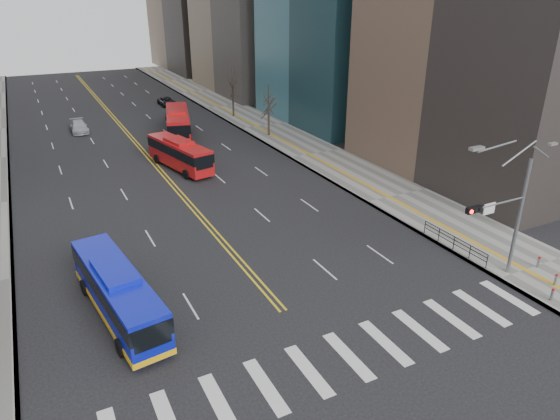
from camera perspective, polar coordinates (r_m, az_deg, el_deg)
name	(u,v)px	position (r m, az deg, el deg)	size (l,w,h in m)	color
ground	(329,363)	(26.47, 5.61, -17.02)	(220.00, 220.00, 0.00)	black
sidewalk_right	(263,126)	(70.14, -1.98, 9.60)	(7.00, 130.00, 0.15)	slate
crosswalk	(329,363)	(26.47, 5.61, -17.01)	(26.70, 4.00, 0.01)	silver
centerline	(120,125)	(74.53, -17.83, 9.29)	(0.55, 100.00, 0.01)	gold
signal_mast	(505,211)	(33.57, 24.33, -0.10)	(5.37, 0.37, 9.39)	slate
pedestrian_railing	(454,241)	(37.88, 19.28, -3.35)	(0.06, 6.06, 1.02)	black
bollards	(548,278)	(36.16, 28.34, -6.86)	(2.87, 3.17, 0.78)	slate
street_trees	(78,130)	(52.81, -22.07, 8.51)	(35.20, 47.20, 7.60)	#2F231D
blue_bus	(118,291)	(30.04, -18.05, -8.82)	(3.64, 10.90, 3.15)	#0C16B4
red_bus_near	(180,152)	(53.38, -11.41, 6.47)	(4.37, 10.18, 3.18)	red
red_bus_far	(178,122)	(65.25, -11.59, 9.84)	(5.59, 11.95, 3.68)	red
car_white	(139,303)	(30.54, -15.84, -10.18)	(1.37, 3.92, 1.29)	silver
car_dark_mid	(171,114)	(76.23, -12.38, 10.66)	(1.50, 3.73, 1.27)	black
car_silver	(79,127)	(72.03, -21.98, 8.82)	(2.05, 5.03, 1.46)	#AFAFB4
car_dark_far	(167,101)	(85.34, -12.82, 12.01)	(2.19, 4.76, 1.32)	black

